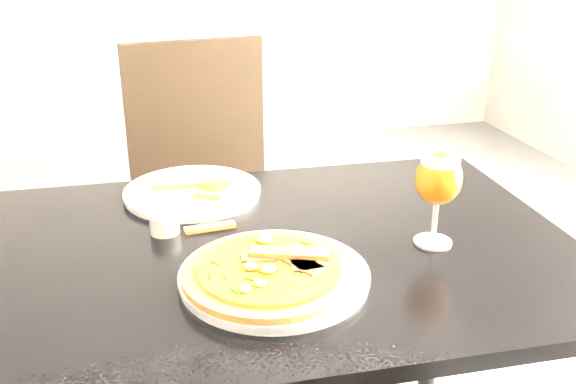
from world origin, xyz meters
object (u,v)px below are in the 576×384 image
object	(u,v)px
pizza	(270,271)
beer_glass	(439,179)
dining_table	(267,286)
chair_far	(209,193)

from	to	relation	value
pizza	beer_glass	distance (m)	0.36
pizza	beer_glass	size ratio (longest dim) A/B	1.61
dining_table	chair_far	distance (m)	0.77
beer_glass	dining_table	bearing A→B (deg)	167.60
dining_table	beer_glass	bearing A→B (deg)	-10.45
chair_far	pizza	distance (m)	0.94
pizza	beer_glass	xyz separation A→B (m)	(0.34, 0.07, 0.11)
dining_table	chair_far	xyz separation A→B (m)	(-0.01, 0.77, -0.11)
chair_far	pizza	world-z (taller)	chair_far
dining_table	chair_far	size ratio (longest dim) A/B	1.23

